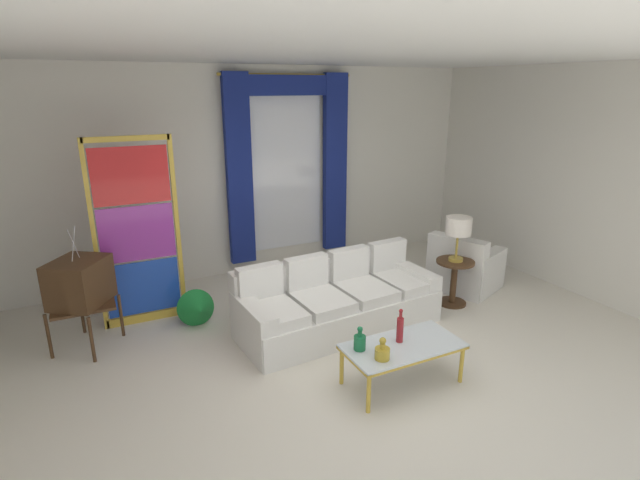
{
  "coord_description": "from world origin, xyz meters",
  "views": [
    {
      "loc": [
        -2.26,
        -3.8,
        2.71
      ],
      "look_at": [
        0.07,
        0.9,
        1.05
      ],
      "focal_mm": 27.38,
      "sensor_mm": 36.0,
      "label": 1
    }
  ],
  "objects_px": {
    "bottle_blue_decanter": "(382,352)",
    "bottle_crystal_tall": "(360,341)",
    "vintage_tv": "(80,284)",
    "peacock_figurine": "(198,310)",
    "stained_glass_divider": "(138,237)",
    "armchair_white": "(464,269)",
    "round_side_table": "(454,278)",
    "bottle_amber_squat": "(400,328)",
    "table_lamp_brass": "(458,228)",
    "coffee_table": "(403,348)",
    "couch_white_long": "(335,302)"
  },
  "relations": [
    {
      "from": "bottle_blue_decanter",
      "to": "bottle_crystal_tall",
      "type": "distance_m",
      "value": 0.25
    },
    {
      "from": "vintage_tv",
      "to": "peacock_figurine",
      "type": "bearing_deg",
      "value": -4.09
    },
    {
      "from": "peacock_figurine",
      "to": "stained_glass_divider",
      "type": "bearing_deg",
      "value": 139.47
    },
    {
      "from": "vintage_tv",
      "to": "armchair_white",
      "type": "height_order",
      "value": "vintage_tv"
    },
    {
      "from": "armchair_white",
      "to": "peacock_figurine",
      "type": "xyz_separation_m",
      "value": [
        -3.58,
        0.48,
        -0.07
      ]
    },
    {
      "from": "vintage_tv",
      "to": "round_side_table",
      "type": "height_order",
      "value": "vintage_tv"
    },
    {
      "from": "bottle_amber_squat",
      "to": "table_lamp_brass",
      "type": "relative_size",
      "value": 0.59
    },
    {
      "from": "bottle_crystal_tall",
      "to": "round_side_table",
      "type": "height_order",
      "value": "bottle_crystal_tall"
    },
    {
      "from": "bottle_blue_decanter",
      "to": "round_side_table",
      "type": "bearing_deg",
      "value": 33.65
    },
    {
      "from": "stained_glass_divider",
      "to": "bottle_crystal_tall",
      "type": "bearing_deg",
      "value": -55.78
    },
    {
      "from": "coffee_table",
      "to": "bottle_crystal_tall",
      "type": "relative_size",
      "value": 4.81
    },
    {
      "from": "couch_white_long",
      "to": "stained_glass_divider",
      "type": "relative_size",
      "value": 1.09
    },
    {
      "from": "couch_white_long",
      "to": "round_side_table",
      "type": "relative_size",
      "value": 4.02
    },
    {
      "from": "coffee_table",
      "to": "stained_glass_divider",
      "type": "height_order",
      "value": "stained_glass_divider"
    },
    {
      "from": "bottle_blue_decanter",
      "to": "table_lamp_brass",
      "type": "distance_m",
      "value": 2.4
    },
    {
      "from": "armchair_white",
      "to": "peacock_figurine",
      "type": "distance_m",
      "value": 3.62
    },
    {
      "from": "armchair_white",
      "to": "table_lamp_brass",
      "type": "relative_size",
      "value": 1.86
    },
    {
      "from": "coffee_table",
      "to": "armchair_white",
      "type": "distance_m",
      "value": 2.6
    },
    {
      "from": "coffee_table",
      "to": "vintage_tv",
      "type": "xyz_separation_m",
      "value": [
        -2.65,
        2.07,
        0.36
      ]
    },
    {
      "from": "bottle_blue_decanter",
      "to": "round_side_table",
      "type": "distance_m",
      "value": 2.34
    },
    {
      "from": "bottle_blue_decanter",
      "to": "couch_white_long",
      "type": "bearing_deg",
      "value": 78.13
    },
    {
      "from": "couch_white_long",
      "to": "table_lamp_brass",
      "type": "bearing_deg",
      "value": -4.98
    },
    {
      "from": "armchair_white",
      "to": "round_side_table",
      "type": "height_order",
      "value": "armchair_white"
    },
    {
      "from": "couch_white_long",
      "to": "bottle_blue_decanter",
      "type": "bearing_deg",
      "value": -101.87
    },
    {
      "from": "couch_white_long",
      "to": "bottle_amber_squat",
      "type": "relative_size",
      "value": 7.12
    },
    {
      "from": "table_lamp_brass",
      "to": "bottle_amber_squat",
      "type": "bearing_deg",
      "value": -145.75
    },
    {
      "from": "bottle_amber_squat",
      "to": "peacock_figurine",
      "type": "bearing_deg",
      "value": 127.39
    },
    {
      "from": "couch_white_long",
      "to": "armchair_white",
      "type": "distance_m",
      "value": 2.13
    },
    {
      "from": "couch_white_long",
      "to": "vintage_tv",
      "type": "relative_size",
      "value": 1.78
    },
    {
      "from": "bottle_crystal_tall",
      "to": "round_side_table",
      "type": "relative_size",
      "value": 0.39
    },
    {
      "from": "vintage_tv",
      "to": "armchair_white",
      "type": "distance_m",
      "value": 4.81
    },
    {
      "from": "couch_white_long",
      "to": "table_lamp_brass",
      "type": "xyz_separation_m",
      "value": [
        1.65,
        -0.14,
        0.72
      ]
    },
    {
      "from": "coffee_table",
      "to": "vintage_tv",
      "type": "bearing_deg",
      "value": 141.98
    },
    {
      "from": "coffee_table",
      "to": "stained_glass_divider",
      "type": "bearing_deg",
      "value": 129.35
    },
    {
      "from": "bottle_amber_squat",
      "to": "stained_glass_divider",
      "type": "bearing_deg",
      "value": 130.04
    },
    {
      "from": "bottle_crystal_tall",
      "to": "bottle_amber_squat",
      "type": "height_order",
      "value": "bottle_amber_squat"
    },
    {
      "from": "coffee_table",
      "to": "round_side_table",
      "type": "height_order",
      "value": "round_side_table"
    },
    {
      "from": "bottle_crystal_tall",
      "to": "armchair_white",
      "type": "distance_m",
      "value": 2.89
    },
    {
      "from": "bottle_crystal_tall",
      "to": "peacock_figurine",
      "type": "relative_size",
      "value": 0.39
    },
    {
      "from": "armchair_white",
      "to": "bottle_crystal_tall",
      "type": "bearing_deg",
      "value": -150.83
    },
    {
      "from": "coffee_table",
      "to": "bottle_crystal_tall",
      "type": "distance_m",
      "value": 0.44
    },
    {
      "from": "round_side_table",
      "to": "bottle_crystal_tall",
      "type": "bearing_deg",
      "value": -152.37
    },
    {
      "from": "bottle_amber_squat",
      "to": "peacock_figurine",
      "type": "relative_size",
      "value": 0.56
    },
    {
      "from": "bottle_amber_squat",
      "to": "stained_glass_divider",
      "type": "xyz_separation_m",
      "value": [
        -1.99,
        2.37,
        0.51
      ]
    },
    {
      "from": "coffee_table",
      "to": "bottle_amber_squat",
      "type": "distance_m",
      "value": 0.19
    },
    {
      "from": "vintage_tv",
      "to": "stained_glass_divider",
      "type": "xyz_separation_m",
      "value": [
        0.65,
        0.36,
        0.33
      ]
    },
    {
      "from": "bottle_amber_squat",
      "to": "table_lamp_brass",
      "type": "xyz_separation_m",
      "value": [
        1.63,
        1.11,
        0.48
      ]
    },
    {
      "from": "bottle_crystal_tall",
      "to": "vintage_tv",
      "type": "distance_m",
      "value": 2.99
    },
    {
      "from": "coffee_table",
      "to": "vintage_tv",
      "type": "height_order",
      "value": "vintage_tv"
    },
    {
      "from": "bottle_crystal_tall",
      "to": "peacock_figurine",
      "type": "xyz_separation_m",
      "value": [
        -1.06,
        1.88,
        -0.27
      ]
    }
  ]
}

